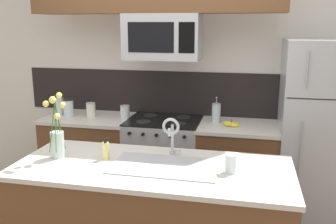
{
  "coord_description": "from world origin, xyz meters",
  "views": [
    {
      "loc": [
        0.86,
        -2.78,
        1.9
      ],
      "look_at": [
        0.18,
        0.27,
        1.16
      ],
      "focal_mm": 40.0,
      "sensor_mm": 36.0,
      "label": 1
    }
  ],
  "objects_px": {
    "storage_jar_short": "(91,110)",
    "sink_faucet": "(171,131)",
    "storage_jar_squat": "(125,112)",
    "french_press": "(216,113)",
    "dish_soap_bottle": "(106,150)",
    "drinking_glass": "(231,164)",
    "storage_jar_tall": "(59,105)",
    "stove_range": "(164,161)",
    "microwave": "(163,37)",
    "refrigerator": "(323,132)",
    "banana_bunch": "(231,124)",
    "flower_vase": "(57,139)",
    "storage_jar_medium": "(68,107)"
  },
  "relations": [
    {
      "from": "storage_jar_short",
      "to": "sink_faucet",
      "type": "bearing_deg",
      "value": -42.86
    },
    {
      "from": "storage_jar_squat",
      "to": "french_press",
      "type": "relative_size",
      "value": 0.54
    },
    {
      "from": "dish_soap_bottle",
      "to": "drinking_glass",
      "type": "distance_m",
      "value": 0.93
    },
    {
      "from": "storage_jar_tall",
      "to": "sink_faucet",
      "type": "distance_m",
      "value": 1.84
    },
    {
      "from": "stove_range",
      "to": "dish_soap_bottle",
      "type": "bearing_deg",
      "value": -98.0
    },
    {
      "from": "microwave",
      "to": "drinking_glass",
      "type": "height_order",
      "value": "microwave"
    },
    {
      "from": "storage_jar_short",
      "to": "drinking_glass",
      "type": "bearing_deg",
      "value": -38.64
    },
    {
      "from": "microwave",
      "to": "dish_soap_bottle",
      "type": "bearing_deg",
      "value": -98.14
    },
    {
      "from": "refrigerator",
      "to": "banana_bunch",
      "type": "distance_m",
      "value": 0.88
    },
    {
      "from": "storage_jar_short",
      "to": "flower_vase",
      "type": "distance_m",
      "value": 1.28
    },
    {
      "from": "storage_jar_medium",
      "to": "dish_soap_bottle",
      "type": "distance_m",
      "value": 1.49
    },
    {
      "from": "microwave",
      "to": "storage_jar_short",
      "type": "bearing_deg",
      "value": 178.48
    },
    {
      "from": "storage_jar_medium",
      "to": "sink_faucet",
      "type": "height_order",
      "value": "sink_faucet"
    },
    {
      "from": "drinking_glass",
      "to": "flower_vase",
      "type": "distance_m",
      "value": 1.3
    },
    {
      "from": "storage_jar_medium",
      "to": "storage_jar_squat",
      "type": "xyz_separation_m",
      "value": [
        0.65,
        0.01,
        -0.02
      ]
    },
    {
      "from": "stove_range",
      "to": "flower_vase",
      "type": "height_order",
      "value": "flower_vase"
    },
    {
      "from": "refrigerator",
      "to": "flower_vase",
      "type": "relative_size",
      "value": 3.54
    },
    {
      "from": "storage_jar_tall",
      "to": "banana_bunch",
      "type": "height_order",
      "value": "storage_jar_tall"
    },
    {
      "from": "french_press",
      "to": "dish_soap_bottle",
      "type": "xyz_separation_m",
      "value": [
        -0.7,
        -1.26,
        -0.03
      ]
    },
    {
      "from": "french_press",
      "to": "drinking_glass",
      "type": "distance_m",
      "value": 1.34
    },
    {
      "from": "refrigerator",
      "to": "drinking_glass",
      "type": "distance_m",
      "value": 1.52
    },
    {
      "from": "french_press",
      "to": "flower_vase",
      "type": "height_order",
      "value": "flower_vase"
    },
    {
      "from": "storage_jar_short",
      "to": "flower_vase",
      "type": "bearing_deg",
      "value": -77.23
    },
    {
      "from": "refrigerator",
      "to": "dish_soap_bottle",
      "type": "xyz_separation_m",
      "value": [
        -1.74,
        -1.22,
        0.1
      ]
    },
    {
      "from": "sink_faucet",
      "to": "drinking_glass",
      "type": "bearing_deg",
      "value": -26.1
    },
    {
      "from": "dish_soap_bottle",
      "to": "storage_jar_squat",
      "type": "bearing_deg",
      "value": 102.13
    },
    {
      "from": "stove_range",
      "to": "flower_vase",
      "type": "xyz_separation_m",
      "value": [
        -0.53,
        -1.24,
        0.59
      ]
    },
    {
      "from": "stove_range",
      "to": "storage_jar_short",
      "type": "xyz_separation_m",
      "value": [
        -0.82,
        0.0,
        0.53
      ]
    },
    {
      "from": "microwave",
      "to": "sink_faucet",
      "type": "bearing_deg",
      "value": -73.61
    },
    {
      "from": "microwave",
      "to": "banana_bunch",
      "type": "height_order",
      "value": "microwave"
    },
    {
      "from": "microwave",
      "to": "sink_faucet",
      "type": "relative_size",
      "value": 2.43
    },
    {
      "from": "refrigerator",
      "to": "storage_jar_medium",
      "type": "relative_size",
      "value": 9.09
    },
    {
      "from": "storage_jar_short",
      "to": "dish_soap_bottle",
      "type": "bearing_deg",
      "value": -61.63
    },
    {
      "from": "storage_jar_medium",
      "to": "french_press",
      "type": "distance_m",
      "value": 1.61
    },
    {
      "from": "storage_jar_tall",
      "to": "sink_faucet",
      "type": "bearing_deg",
      "value": -35.34
    },
    {
      "from": "storage_jar_medium",
      "to": "dish_soap_bottle",
      "type": "xyz_separation_m",
      "value": [
        0.9,
        -1.18,
        -0.03
      ]
    },
    {
      "from": "storage_jar_medium",
      "to": "storage_jar_short",
      "type": "xyz_separation_m",
      "value": [
        0.26,
        0.01,
        -0.02
      ]
    },
    {
      "from": "storage_jar_tall",
      "to": "banana_bunch",
      "type": "relative_size",
      "value": 1.14
    },
    {
      "from": "microwave",
      "to": "storage_jar_tall",
      "type": "xyz_separation_m",
      "value": [
        -1.2,
        0.05,
        -0.76
      ]
    },
    {
      "from": "storage_jar_short",
      "to": "storage_jar_squat",
      "type": "relative_size",
      "value": 1.08
    },
    {
      "from": "flower_vase",
      "to": "french_press",
      "type": "bearing_deg",
      "value": 50.57
    },
    {
      "from": "microwave",
      "to": "storage_jar_squat",
      "type": "height_order",
      "value": "microwave"
    },
    {
      "from": "storage_jar_short",
      "to": "drinking_glass",
      "type": "distance_m",
      "value": 2.02
    },
    {
      "from": "refrigerator",
      "to": "storage_jar_short",
      "type": "relative_size",
      "value": 11.31
    },
    {
      "from": "storage_jar_squat",
      "to": "french_press",
      "type": "distance_m",
      "value": 0.96
    },
    {
      "from": "french_press",
      "to": "storage_jar_short",
      "type": "bearing_deg",
      "value": -177.48
    },
    {
      "from": "storage_jar_medium",
      "to": "sink_faucet",
      "type": "bearing_deg",
      "value": -36.63
    },
    {
      "from": "microwave",
      "to": "drinking_glass",
      "type": "xyz_separation_m",
      "value": [
        0.76,
        -1.24,
        -0.8
      ]
    },
    {
      "from": "storage_jar_tall",
      "to": "banana_bunch",
      "type": "xyz_separation_m",
      "value": [
        1.9,
        -0.09,
        -0.08
      ]
    },
    {
      "from": "banana_bunch",
      "to": "dish_soap_bottle",
      "type": "height_order",
      "value": "dish_soap_bottle"
    }
  ]
}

